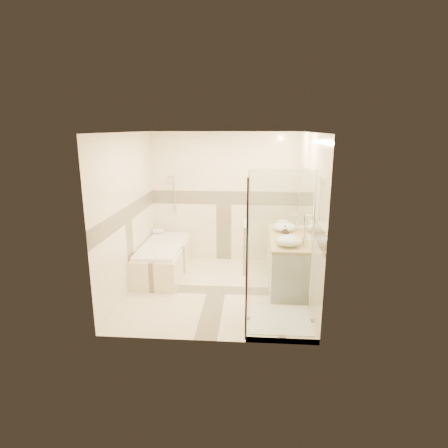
# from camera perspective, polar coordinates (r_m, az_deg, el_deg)

# --- Properties ---
(room) EXTENTS (2.82, 3.02, 2.52)m
(room) POSITION_cam_1_polar(r_m,az_deg,el_deg) (5.79, -0.62, 1.42)
(room) COLOR beige
(room) RESTS_ON ground
(bathtub) EXTENTS (0.75, 1.70, 0.56)m
(bathtub) POSITION_cam_1_polar(r_m,az_deg,el_deg) (6.84, -9.22, -5.02)
(bathtub) COLOR beige
(bathtub) RESTS_ON ground
(vanity) EXTENTS (0.58, 1.62, 0.85)m
(vanity) POSITION_cam_1_polar(r_m,az_deg,el_deg) (6.31, 9.40, -5.56)
(vanity) COLOR white
(vanity) RESTS_ON ground
(shower_enclosure) EXTENTS (0.96, 0.93, 2.04)m
(shower_enclosure) POSITION_cam_1_polar(r_m,az_deg,el_deg) (5.08, 7.30, -9.58)
(shower_enclosure) COLOR beige
(shower_enclosure) RESTS_ON ground
(vessel_sink_near) EXTENTS (0.39, 0.39, 0.16)m
(vessel_sink_near) POSITION_cam_1_polar(r_m,az_deg,el_deg) (6.47, 9.17, -0.40)
(vessel_sink_near) COLOR white
(vessel_sink_near) RESTS_ON vanity
(vessel_sink_far) EXTENTS (0.40, 0.40, 0.16)m
(vessel_sink_far) POSITION_cam_1_polar(r_m,az_deg,el_deg) (5.68, 9.82, -2.51)
(vessel_sink_far) COLOR white
(vessel_sink_far) RESTS_ON vanity
(faucet_near) EXTENTS (0.12, 0.03, 0.30)m
(faucet_near) POSITION_cam_1_polar(r_m,az_deg,el_deg) (6.46, 11.10, 0.40)
(faucet_near) COLOR silver
(faucet_near) RESTS_ON vanity
(faucet_far) EXTENTS (0.13, 0.03, 0.31)m
(faucet_far) POSITION_cam_1_polar(r_m,az_deg,el_deg) (5.67, 12.02, -1.59)
(faucet_far) COLOR silver
(faucet_far) RESTS_ON vanity
(amenity_bottle_a) EXTENTS (0.08, 0.08, 0.16)m
(amenity_bottle_a) POSITION_cam_1_polar(r_m,az_deg,el_deg) (6.05, 9.49, -1.41)
(amenity_bottle_a) COLOR black
(amenity_bottle_a) RESTS_ON vanity
(amenity_bottle_b) EXTENTS (0.14, 0.14, 0.14)m
(amenity_bottle_b) POSITION_cam_1_polar(r_m,az_deg,el_deg) (6.31, 9.28, -0.85)
(amenity_bottle_b) COLOR black
(amenity_bottle_b) RESTS_ON vanity
(folded_towels) EXTENTS (0.19, 0.30, 0.09)m
(folded_towels) POSITION_cam_1_polar(r_m,az_deg,el_deg) (6.77, 8.96, 0.01)
(folded_towels) COLOR white
(folded_towels) RESTS_ON vanity
(rolled_towel) EXTENTS (0.21, 0.09, 0.09)m
(rolled_towel) POSITION_cam_1_polar(r_m,az_deg,el_deg) (7.41, -9.95, -1.09)
(rolled_towel) COLOR white
(rolled_towel) RESTS_ON bathtub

